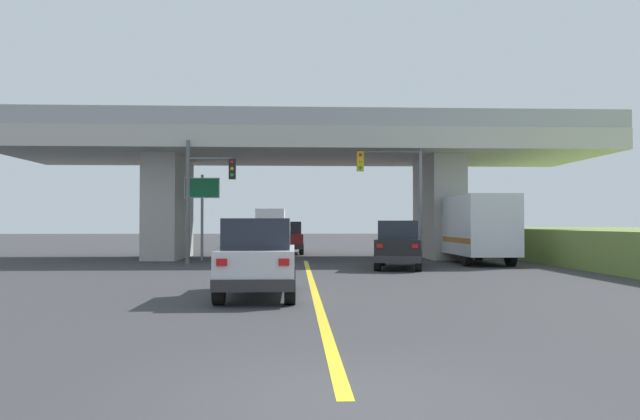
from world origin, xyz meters
TOP-DOWN VIEW (x-y plane):
  - ground at (0.00, 26.63)m, footprint 160.00×160.00m
  - overpass_bridge at (0.00, 26.63)m, footprint 31.94×9.23m
  - lane_divider_stripe at (0.00, 11.98)m, footprint 0.20×23.97m
  - suv_lead at (-1.48, 9.17)m, footprint 1.91×4.46m
  - suv_crossing at (3.86, 18.69)m, footprint 2.69×4.67m
  - box_truck at (8.09, 21.80)m, footprint 2.33×6.85m
  - sedan_oncoming at (-1.02, 31.29)m, footprint 2.00×4.29m
  - traffic_signal_nearside at (4.56, 22.39)m, footprint 3.19×0.36m
  - traffic_signal_farside at (-4.85, 21.74)m, footprint 2.32×0.36m
  - highway_sign at (-5.34, 24.62)m, footprint 1.81×0.17m
  - semi_truck_distant at (-2.58, 44.93)m, footprint 2.33×7.47m

SIDE VIEW (x-z plane):
  - ground at x=0.00m, z-range 0.00..0.00m
  - lane_divider_stripe at x=0.00m, z-range 0.00..0.01m
  - suv_crossing at x=3.86m, z-range 0.00..2.02m
  - sedan_oncoming at x=-1.02m, z-range 0.00..2.02m
  - suv_lead at x=-1.48m, z-range 0.00..2.02m
  - semi_truck_distant at x=-2.58m, z-range 0.08..3.19m
  - box_truck at x=8.09m, z-range 0.07..3.27m
  - highway_sign at x=-5.34m, z-range 1.08..5.51m
  - traffic_signal_farside at x=-4.85m, z-range 0.66..6.47m
  - traffic_signal_nearside at x=4.56m, z-range 0.81..6.96m
  - overpass_bridge at x=0.00m, z-range 1.52..9.02m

